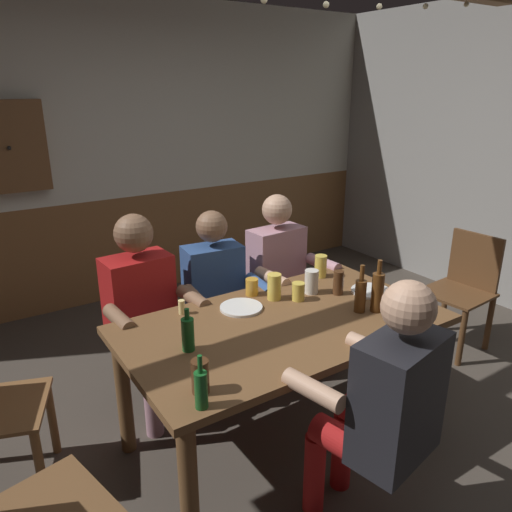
{
  "coord_description": "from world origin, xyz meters",
  "views": [
    {
      "loc": [
        -1.39,
        -1.82,
        1.93
      ],
      "look_at": [
        0.0,
        0.3,
        1.04
      ],
      "focal_mm": 34.26,
      "sensor_mm": 36.0,
      "label": 1
    }
  ],
  "objects_px": {
    "person_2": "(283,274)",
    "pint_glass_6": "(311,282)",
    "bottle_2": "(201,389)",
    "table_candle": "(182,307)",
    "person_3": "(384,401)",
    "pint_glass_3": "(321,266)",
    "plate_0": "(371,291)",
    "bottle_3": "(188,334)",
    "pint_glass_4": "(298,292)",
    "wall_dart_cabinet": "(8,147)",
    "bottle_0": "(360,295)",
    "plate_1": "(241,308)",
    "pint_glass_5": "(252,287)",
    "person_0": "(144,306)",
    "pint_glass_1": "(200,377)",
    "person_1": "(219,294)",
    "chair_empty_far_end": "(463,288)",
    "pint_glass_0": "(338,283)",
    "pint_glass_2": "(274,287)",
    "dining_table": "(283,338)",
    "bottle_1": "(377,291)"
  },
  "relations": [
    {
      "from": "person_3",
      "to": "chair_empty_far_end",
      "type": "relative_size",
      "value": 1.41
    },
    {
      "from": "person_1",
      "to": "pint_glass_6",
      "type": "height_order",
      "value": "person_1"
    },
    {
      "from": "plate_0",
      "to": "bottle_3",
      "type": "relative_size",
      "value": 1.12
    },
    {
      "from": "plate_1",
      "to": "wall_dart_cabinet",
      "type": "height_order",
      "value": "wall_dart_cabinet"
    },
    {
      "from": "pint_glass_4",
      "to": "wall_dart_cabinet",
      "type": "distance_m",
      "value": 2.59
    },
    {
      "from": "bottle_2",
      "to": "pint_glass_6",
      "type": "height_order",
      "value": "bottle_2"
    },
    {
      "from": "pint_glass_0",
      "to": "pint_glass_5",
      "type": "height_order",
      "value": "pint_glass_0"
    },
    {
      "from": "person_0",
      "to": "bottle_2",
      "type": "xyz_separation_m",
      "value": [
        -0.19,
        -1.13,
        0.15
      ]
    },
    {
      "from": "table_candle",
      "to": "pint_glass_5",
      "type": "relative_size",
      "value": 0.8
    },
    {
      "from": "person_0",
      "to": "pint_glass_2",
      "type": "height_order",
      "value": "person_0"
    },
    {
      "from": "pint_glass_1",
      "to": "person_1",
      "type": "bearing_deg",
      "value": 57.56
    },
    {
      "from": "person_2",
      "to": "chair_empty_far_end",
      "type": "height_order",
      "value": "person_2"
    },
    {
      "from": "dining_table",
      "to": "plate_1",
      "type": "distance_m",
      "value": 0.29
    },
    {
      "from": "person_3",
      "to": "pint_glass_4",
      "type": "distance_m",
      "value": 0.93
    },
    {
      "from": "pint_glass_1",
      "to": "pint_glass_6",
      "type": "bearing_deg",
      "value": 27.75
    },
    {
      "from": "pint_glass_1",
      "to": "pint_glass_2",
      "type": "relative_size",
      "value": 0.94
    },
    {
      "from": "dining_table",
      "to": "wall_dart_cabinet",
      "type": "height_order",
      "value": "wall_dart_cabinet"
    },
    {
      "from": "bottle_3",
      "to": "pint_glass_4",
      "type": "xyz_separation_m",
      "value": [
        0.78,
        0.16,
        -0.03
      ]
    },
    {
      "from": "bottle_0",
      "to": "wall_dart_cabinet",
      "type": "bearing_deg",
      "value": 117.34
    },
    {
      "from": "bottle_1",
      "to": "pint_glass_0",
      "type": "distance_m",
      "value": 0.29
    },
    {
      "from": "bottle_2",
      "to": "pint_glass_5",
      "type": "distance_m",
      "value": 1.09
    },
    {
      "from": "pint_glass_4",
      "to": "pint_glass_6",
      "type": "xyz_separation_m",
      "value": [
        0.13,
        0.04,
        0.02
      ]
    },
    {
      "from": "person_2",
      "to": "pint_glass_6",
      "type": "xyz_separation_m",
      "value": [
        -0.16,
        -0.49,
        0.15
      ]
    },
    {
      "from": "person_1",
      "to": "pint_glass_5",
      "type": "relative_size",
      "value": 11.82
    },
    {
      "from": "bottle_1",
      "to": "bottle_3",
      "type": "bearing_deg",
      "value": 169.96
    },
    {
      "from": "person_0",
      "to": "wall_dart_cabinet",
      "type": "distance_m",
      "value": 1.9
    },
    {
      "from": "bottle_0",
      "to": "pint_glass_6",
      "type": "bearing_deg",
      "value": 99.98
    },
    {
      "from": "pint_glass_0",
      "to": "pint_glass_4",
      "type": "height_order",
      "value": "pint_glass_0"
    },
    {
      "from": "wall_dart_cabinet",
      "to": "person_1",
      "type": "bearing_deg",
      "value": -62.58
    },
    {
      "from": "pint_glass_3",
      "to": "bottle_0",
      "type": "bearing_deg",
      "value": -107.01
    },
    {
      "from": "bottle_2",
      "to": "table_candle",
      "type": "bearing_deg",
      "value": 70.06
    },
    {
      "from": "plate_0",
      "to": "pint_glass_4",
      "type": "height_order",
      "value": "pint_glass_4"
    },
    {
      "from": "bottle_2",
      "to": "person_2",
      "type": "bearing_deg",
      "value": 42.67
    },
    {
      "from": "person_1",
      "to": "pint_glass_4",
      "type": "xyz_separation_m",
      "value": [
        0.24,
        -0.52,
        0.15
      ]
    },
    {
      "from": "chair_empty_far_end",
      "to": "pint_glass_3",
      "type": "bearing_deg",
      "value": 74.35
    },
    {
      "from": "plate_0",
      "to": "pint_glass_0",
      "type": "xyz_separation_m",
      "value": [
        -0.19,
        0.09,
        0.07
      ]
    },
    {
      "from": "bottle_2",
      "to": "pint_glass_2",
      "type": "distance_m",
      "value": 1.06
    },
    {
      "from": "dining_table",
      "to": "chair_empty_far_end",
      "type": "height_order",
      "value": "chair_empty_far_end"
    },
    {
      "from": "person_2",
      "to": "bottle_2",
      "type": "relative_size",
      "value": 5.41
    },
    {
      "from": "person_3",
      "to": "pint_glass_3",
      "type": "xyz_separation_m",
      "value": [
        0.59,
        1.1,
        0.14
      ]
    },
    {
      "from": "person_3",
      "to": "pint_glass_1",
      "type": "bearing_deg",
      "value": 137.25
    },
    {
      "from": "person_1",
      "to": "bottle_0",
      "type": "distance_m",
      "value": 0.95
    },
    {
      "from": "person_0",
      "to": "pint_glass_0",
      "type": "xyz_separation_m",
      "value": [
        0.98,
        -0.6,
        0.14
      ]
    },
    {
      "from": "pint_glass_6",
      "to": "wall_dart_cabinet",
      "type": "xyz_separation_m",
      "value": [
        -1.25,
        2.19,
        0.65
      ]
    },
    {
      "from": "bottle_0",
      "to": "person_2",
      "type": "bearing_deg",
      "value": 83.43
    },
    {
      "from": "person_3",
      "to": "bottle_3",
      "type": "relative_size",
      "value": 5.85
    },
    {
      "from": "person_3",
      "to": "plate_1",
      "type": "xyz_separation_m",
      "value": [
        -0.1,
        0.97,
        0.07
      ]
    },
    {
      "from": "plate_0",
      "to": "bottle_2",
      "type": "relative_size",
      "value": 1.05
    },
    {
      "from": "bottle_3",
      "to": "pint_glass_6",
      "type": "distance_m",
      "value": 0.93
    },
    {
      "from": "person_2",
      "to": "wall_dart_cabinet",
      "type": "relative_size",
      "value": 1.75
    }
  ]
}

